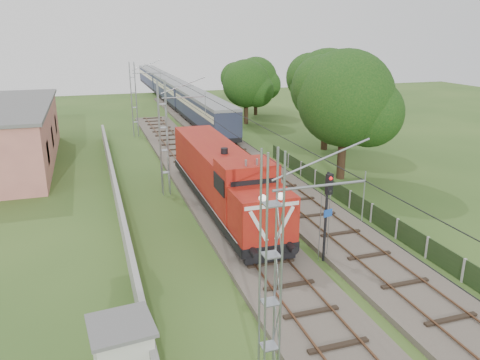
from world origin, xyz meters
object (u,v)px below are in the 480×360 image
object	(u,v)px
coach_rake	(171,89)
signal_post	(328,202)
locomotive	(223,176)
relay_hut	(123,351)

from	to	relation	value
coach_rake	signal_post	size ratio (longest dim) A/B	13.48
locomotive	coach_rake	bearing A→B (deg)	83.92
signal_post	relay_hut	bearing A→B (deg)	-152.28
coach_rake	relay_hut	distance (m)	62.10
coach_rake	signal_post	bearing A→B (deg)	-92.20
relay_hut	signal_post	bearing A→B (deg)	27.72
locomotive	relay_hut	size ratio (longest dim) A/B	7.72
signal_post	relay_hut	size ratio (longest dim) A/B	2.10
coach_rake	locomotive	bearing A→B (deg)	-96.08
coach_rake	signal_post	world-z (taller)	signal_post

